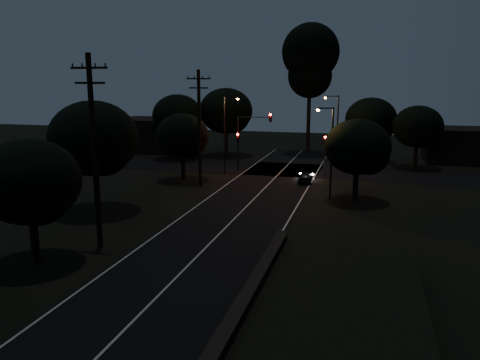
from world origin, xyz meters
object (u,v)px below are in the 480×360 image
Objects in this scene: signal_right at (325,148)px; signal_mast at (253,131)px; streetlight_c at (330,147)px; car at (305,177)px; tall_pine at (310,60)px; utility_pole_far at (199,126)px; utility_pole_mid at (94,150)px; signal_left at (238,145)px; streetlight_a at (226,129)px; streetlight_b at (336,127)px.

signal_mast is at bearing 179.97° from signal_right.
car is (-2.63, 6.01, -3.83)m from streetlight_c.
utility_pole_far is at bearing -106.93° from tall_pine.
signal_right is 10.18m from streetlight_c.
utility_pole_mid is at bearing -90.00° from utility_pole_far.
tall_pine is at bearing 103.49° from signal_right.
signal_right reaches higher than car.
utility_pole_mid is 0.65× the size of tall_pine.
tall_pine is 18.05m from signal_right.
utility_pole_mid is at bearing -128.26° from streetlight_c.
signal_left is at bearing 136.24° from streetlight_c.
utility_pole_far is 1.68× the size of signal_mast.
streetlight_a is at bearing 88.27° from utility_pole_mid.
signal_mast reaches higher than signal_right.
streetlight_b is (8.22, 4.01, 0.30)m from signal_mast.
signal_left is (1.40, 24.99, -2.90)m from utility_pole_mid.
tall_pine reaches higher than signal_right.
streetlight_b is at bearing 92.14° from streetlight_c.
signal_right is 0.66× the size of signal_mast.
car is at bearing 23.58° from utility_pole_far.
streetlight_c is at bearing -79.07° from tall_pine.
utility_pole_mid is 25.22m from signal_mast.
signal_left is at bearing -179.87° from signal_mast.
utility_pole_mid is at bearing -91.73° from streetlight_a.
tall_pine is at bearing 69.54° from signal_left.
utility_pole_far is 2.56× the size of signal_left.
utility_pole_mid is 1.05× the size of utility_pole_far.
tall_pine is at bearing 100.93° from streetlight_c.
streetlight_c reaches higher than car.
signal_mast is (3.09, 24.99, -1.40)m from utility_pole_mid.
utility_pole_far reaches higher than car.
streetlight_c is (11.83, 15.00, -1.39)m from utility_pole_mid.
car is (7.80, -3.97, -2.32)m from signal_left.
signal_left is 9.20m from signal_right.
signal_right is (9.20, 0.00, 0.00)m from signal_left.
streetlight_a and streetlight_b have the same top height.
signal_mast is 8.23m from car.
utility_pole_mid is 31.15m from streetlight_b.
utility_pole_mid is 2.68× the size of signal_right.
signal_left is at bearing -29.30° from car.
signal_left is (1.40, 7.99, -2.65)m from utility_pole_far.
utility_pole_mid is at bearing -93.21° from signal_left.
tall_pine is 17.39m from signal_mast.
car is at bearing -13.14° from streetlight_a.
signal_mast is 13.28m from streetlight_c.
signal_left is 1.34× the size of car.
utility_pole_mid is 27.30m from signal_right.
car is at bearing -26.99° from signal_left.
streetlight_a is at bearing -15.44° from car.
utility_pole_mid is at bearing -111.30° from streetlight_b.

